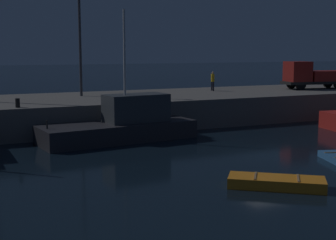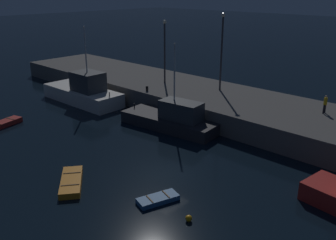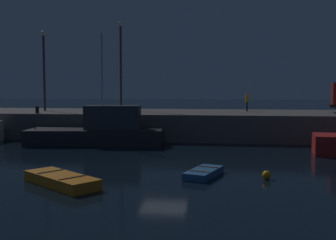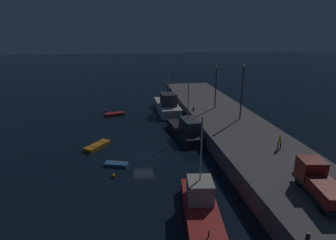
# 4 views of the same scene
# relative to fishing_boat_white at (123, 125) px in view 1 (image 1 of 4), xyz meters

# --- Properties ---
(ground_plane) EXTENTS (320.00, 320.00, 0.00)m
(ground_plane) POSITION_rel_fishing_boat_white_xyz_m (5.69, -6.88, -0.96)
(ground_plane) COLOR black
(pier_quay) EXTENTS (72.84, 10.12, 2.09)m
(pier_quay) POSITION_rel_fishing_boat_white_xyz_m (5.69, 6.65, 0.08)
(pier_quay) COLOR #5B5956
(pier_quay) RESTS_ON ground
(fishing_boat_white) EXTENTS (10.05, 4.38, 8.07)m
(fishing_boat_white) POSITION_rel_fishing_boat_white_xyz_m (0.00, 0.00, 0.00)
(fishing_boat_white) COLOR #232328
(fishing_boat_white) RESTS_ON ground
(dinghy_orange_near) EXTENTS (3.93, 3.42, 0.48)m
(dinghy_orange_near) POSITION_rel_fishing_boat_white_xyz_m (2.26, -12.67, -0.74)
(dinghy_orange_near) COLOR orange
(dinghy_orange_near) RESTS_ON ground
(lamp_post_east) EXTENTS (0.44, 0.44, 8.16)m
(lamp_post_east) POSITION_rel_fishing_boat_white_xyz_m (-0.54, 8.18, 5.89)
(lamp_post_east) COLOR #38383D
(lamp_post_east) RESTS_ON pier_quay
(utility_truck) EXTENTS (6.21, 2.77, 2.48)m
(utility_truck) POSITION_rel_fishing_boat_white_xyz_m (20.20, 6.25, 2.32)
(utility_truck) COLOR black
(utility_truck) RESTS_ON pier_quay
(dockworker) EXTENTS (0.31, 0.44, 1.65)m
(dockworker) POSITION_rel_fishing_boat_white_xyz_m (10.96, 8.09, 2.07)
(dockworker) COLOR black
(dockworker) RESTS_ON pier_quay
(bollard_central) EXTENTS (0.28, 0.28, 0.57)m
(bollard_central) POSITION_rel_fishing_boat_white_xyz_m (-6.00, 2.38, 1.41)
(bollard_central) COLOR black
(bollard_central) RESTS_ON pier_quay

